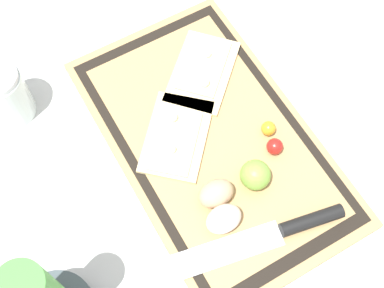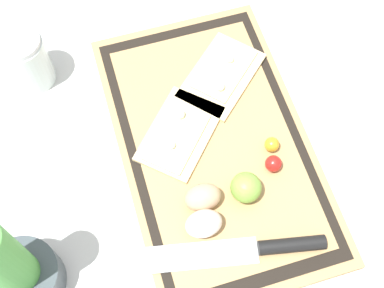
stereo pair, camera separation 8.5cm
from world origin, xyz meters
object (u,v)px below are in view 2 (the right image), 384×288
Objects in this scene: herb_pot at (15,270)px; cherry_tomato_red at (273,164)px; pizza_slice_far at (179,134)px; knife at (262,248)px; pizza_slice_near at (222,74)px; lime at (246,187)px; egg_brown at (203,197)px; cherry_tomato_yellow at (272,145)px; sauce_jar at (28,62)px; egg_pink at (204,224)px.

cherry_tomato_red is at bearing -80.87° from herb_pot.
knife is (-0.22, -0.06, 0.00)m from pizza_slice_far.
lime reaches higher than pizza_slice_near.
pizza_slice_near and pizza_slice_far have the same top height.
egg_brown is 0.07m from lime.
cherry_tomato_red is 1.11× the size of cherry_tomato_yellow.
egg_brown is 2.12× the size of cherry_tomato_red.
egg_brown reaches higher than pizza_slice_far.
cherry_tomato_yellow is (0.15, -0.07, 0.00)m from knife.
cherry_tomato_red reaches higher than knife.
herb_pot is 0.36m from sauce_jar.
pizza_slice_near is 0.46m from herb_pot.
sauce_jar is at bearing 49.43° from cherry_tomato_red.
knife is at bearing 172.76° from pizza_slice_near.
egg_pink reaches higher than knife.
egg_pink is 0.41m from sauce_jar.
egg_pink is (-0.16, 0.01, 0.02)m from pizza_slice_far.
lime is at bearing 132.75° from cherry_tomato_yellow.
cherry_tomato_red is (0.06, -0.14, -0.01)m from egg_pink.
lime reaches higher than pizza_slice_far.
lime is 0.44× the size of sauce_jar.
pizza_slice_far is 0.16m from cherry_tomato_red.
sauce_jar is (0.19, 0.21, 0.02)m from pizza_slice_far.
herb_pot is (0.06, 0.34, 0.05)m from knife.
knife is at bearing 152.66° from cherry_tomato_red.
herb_pot is 2.09× the size of sauce_jar.
egg_brown is 0.29m from herb_pot.
sauce_jar is at bearing 47.71° from pizza_slice_far.
sauce_jar reaches higher than lime.
cherry_tomato_yellow is at bearing -66.96° from egg_brown.
sauce_jar is (0.35, 0.20, 0.01)m from egg_pink.
lime reaches higher than egg_pink.
cherry_tomato_yellow is 0.22× the size of sauce_jar.
sauce_jar is at bearing -10.29° from herb_pot.
pizza_slice_near and cherry_tomato_yellow have the same top height.
sauce_jar reaches higher than egg_brown.
pizza_slice_far is 3.66× the size of lime.
pizza_slice_far is 3.11× the size of egg_pink.
herb_pot reaches higher than sauce_jar.
cherry_tomato_red reaches higher than pizza_slice_near.
egg_brown is at bearing -15.59° from egg_pink.
egg_brown reaches higher than cherry_tomato_yellow.
cherry_tomato_red reaches higher than cherry_tomato_yellow.
egg_brown and egg_pink have the same top height.
pizza_slice_far is 0.33m from herb_pot.
egg_brown reaches higher than pizza_slice_near.
cherry_tomato_red is (0.03, -0.06, -0.01)m from lime.
pizza_slice_near is 3.71× the size of lime.
pizza_slice_near is at bearing -108.08° from sauce_jar.
pizza_slice_near is 0.14m from pizza_slice_far.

